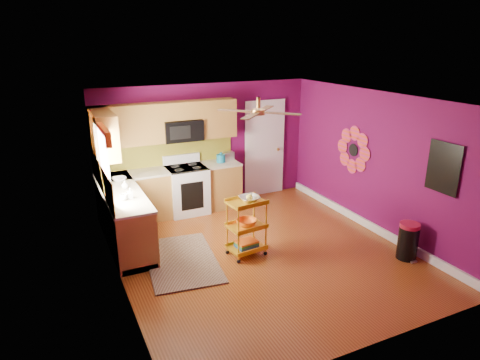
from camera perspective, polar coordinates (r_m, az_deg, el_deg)
ground at (r=7.13m, az=2.97°, el=-9.61°), size 5.00×5.00×0.00m
room_envelope at (r=6.53m, az=3.41°, el=3.18°), size 4.54×5.04×2.52m
lower_cabinets at (r=8.07m, az=-11.65°, el=-3.12°), size 2.81×2.31×0.94m
electric_range at (r=8.57m, az=-7.10°, el=-1.22°), size 0.76×0.66×1.13m
upper_cabinetry at (r=8.05m, az=-12.18°, el=6.94°), size 2.80×2.30×1.26m
left_window at (r=6.82m, az=-17.90°, el=3.86°), size 0.08×1.35×1.08m
panel_door at (r=9.39m, az=3.27°, el=4.10°), size 0.95×0.11×2.15m
right_wall_art at (r=7.61m, az=19.39°, el=2.89°), size 0.04×2.74×1.04m
ceiling_fan at (r=6.55m, az=2.47°, el=9.13°), size 1.01×1.01×0.26m
shag_rug at (r=6.92m, az=-7.77°, el=-10.56°), size 1.26×1.83×0.02m
rolling_cart at (r=6.83m, az=0.93°, el=-5.93°), size 0.62×0.48×1.04m
trash_can at (r=7.31m, az=21.49°, el=-7.59°), size 0.34×0.36×0.60m
teal_kettle at (r=8.70m, az=-2.56°, el=2.93°), size 0.18×0.18×0.21m
toaster at (r=8.82m, az=-1.58°, el=3.21°), size 0.22×0.15×0.18m
soap_bottle_a at (r=6.94m, az=-14.43°, el=-1.71°), size 0.08×0.08×0.18m
soap_bottle_b at (r=7.40m, az=-15.10°, el=-0.60°), size 0.12×0.12×0.15m
counter_dish at (r=7.86m, az=-15.80°, el=0.11°), size 0.25×0.25×0.06m
counter_cup at (r=6.91m, az=-15.25°, el=-2.21°), size 0.13×0.13×0.10m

